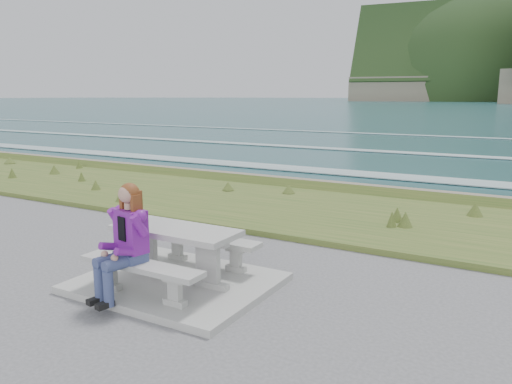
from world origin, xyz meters
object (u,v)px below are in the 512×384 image
at_px(bench_landward, 141,271).
at_px(seated_woman, 121,257).
at_px(bench_seaward, 205,243).
at_px(picnic_table, 175,239).

relative_size(bench_landward, seated_woman, 1.23).
bearing_deg(bench_seaward, picnic_table, -90.00).
bearing_deg(picnic_table, bench_seaward, 90.00).
bearing_deg(seated_woman, bench_seaward, 94.53).
xyz_separation_m(bench_landward, bench_seaward, (0.00, 1.40, 0.00)).
relative_size(picnic_table, seated_woman, 1.23).
xyz_separation_m(picnic_table, bench_landward, (0.00, -0.70, -0.23)).
relative_size(bench_seaward, seated_woman, 1.23).
distance_m(picnic_table, bench_landward, 0.74).
bearing_deg(bench_seaward, seated_woman, -97.03).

